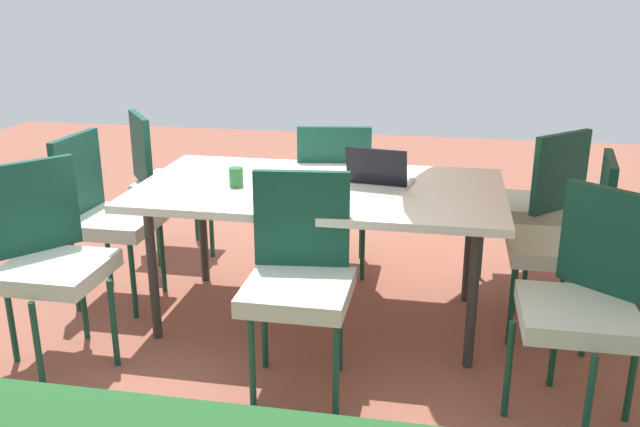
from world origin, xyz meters
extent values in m
cube|color=#935442|center=(0.00, 0.00, -0.01)|extent=(10.00, 10.00, 0.02)
cube|color=white|center=(0.00, 0.00, 0.75)|extent=(1.90, 1.05, 0.04)
cylinder|color=#333333|center=(-0.80, -0.38, 0.36)|extent=(0.05, 0.05, 0.73)
cylinder|color=#333333|center=(0.80, -0.38, 0.36)|extent=(0.05, 0.05, 0.73)
cylinder|color=#333333|center=(-0.80, 0.38, 0.36)|extent=(0.05, 0.05, 0.73)
cylinder|color=#333333|center=(0.80, 0.38, 0.36)|extent=(0.05, 0.05, 0.73)
cylinder|color=black|center=(-1.70, -0.24, 0.03)|extent=(0.44, 0.44, 0.06)
cube|color=silver|center=(1.14, -0.80, 0.49)|extent=(0.46, 0.46, 0.08)
cube|color=#144738|center=(1.31, -0.67, 0.76)|extent=(0.29, 0.37, 0.45)
cylinder|color=#144738|center=(0.89, -0.76, 0.23)|extent=(0.03, 0.03, 0.45)
cylinder|color=#144738|center=(1.10, -1.05, 0.23)|extent=(0.03, 0.03, 0.45)
cylinder|color=#144738|center=(1.18, -0.55, 0.23)|extent=(0.03, 0.03, 0.45)
cylinder|color=#144738|center=(1.39, -0.83, 0.23)|extent=(0.03, 0.03, 0.45)
cube|color=silver|center=(-0.03, 0.72, 0.49)|extent=(0.46, 0.46, 0.08)
cube|color=#144738|center=(-0.01, 0.51, 0.76)|extent=(0.44, 0.09, 0.45)
cylinder|color=#144738|center=(0.12, 0.92, 0.23)|extent=(0.03, 0.03, 0.45)
cylinder|color=#144738|center=(-0.23, 0.88, 0.23)|extent=(0.03, 0.03, 0.45)
cylinder|color=#144738|center=(0.16, 0.56, 0.23)|extent=(0.03, 0.03, 0.45)
cylinder|color=#144738|center=(-0.19, 0.52, 0.23)|extent=(0.03, 0.03, 0.45)
cube|color=silver|center=(0.04, -0.72, 0.49)|extent=(0.46, 0.46, 0.08)
cube|color=#144738|center=(0.01, -0.51, 0.76)|extent=(0.44, 0.10, 0.45)
cylinder|color=#144738|center=(-0.11, -0.92, 0.23)|extent=(0.03, 0.03, 0.45)
cylinder|color=#144738|center=(0.24, -0.87, 0.23)|extent=(0.03, 0.03, 0.45)
cylinder|color=#144738|center=(-0.16, -0.56, 0.23)|extent=(0.03, 0.03, 0.45)
cylinder|color=#144738|center=(0.19, -0.51, 0.23)|extent=(0.03, 0.03, 0.45)
cube|color=silver|center=(-1.20, 0.73, 0.49)|extent=(0.46, 0.46, 0.08)
cube|color=#144738|center=(-1.33, 0.57, 0.76)|extent=(0.37, 0.30, 0.45)
cylinder|color=#144738|center=(-0.95, 0.76, 0.23)|extent=(0.03, 0.03, 0.45)
cylinder|color=#144738|center=(-1.23, 0.99, 0.23)|extent=(0.03, 0.03, 0.45)
cylinder|color=#144738|center=(-1.17, 0.48, 0.23)|extent=(0.03, 0.03, 0.45)
cylinder|color=#144738|center=(-1.46, 0.71, 0.23)|extent=(0.03, 0.03, 0.45)
cube|color=silver|center=(-1.14, -0.72, 0.49)|extent=(0.46, 0.46, 0.08)
cube|color=#144738|center=(-1.29, -0.57, 0.76)|extent=(0.34, 0.33, 0.45)
cylinder|color=#144738|center=(-1.15, -0.97, 0.23)|extent=(0.03, 0.03, 0.45)
cylinder|color=#144738|center=(-0.89, -0.72, 0.23)|extent=(0.03, 0.03, 0.45)
cylinder|color=#144738|center=(-1.40, -0.71, 0.23)|extent=(0.03, 0.03, 0.45)
cylinder|color=#144738|center=(-1.14, -0.46, 0.23)|extent=(0.03, 0.03, 0.45)
cube|color=silver|center=(1.18, 0.00, 0.49)|extent=(0.46, 0.46, 0.08)
cube|color=#144738|center=(1.39, -0.01, 0.76)|extent=(0.06, 0.44, 0.45)
cylinder|color=#144738|center=(1.01, 0.19, 0.23)|extent=(0.03, 0.03, 0.45)
cylinder|color=#144738|center=(0.99, -0.17, 0.23)|extent=(0.03, 0.03, 0.45)
cylinder|color=#144738|center=(1.37, 0.17, 0.23)|extent=(0.03, 0.03, 0.45)
cylinder|color=#144738|center=(1.35, -0.19, 0.23)|extent=(0.03, 0.03, 0.45)
cube|color=silver|center=(-1.21, -0.03, 0.49)|extent=(0.46, 0.46, 0.08)
cube|color=#144738|center=(-1.42, 0.00, 0.76)|extent=(0.10, 0.44, 0.45)
cylinder|color=#144738|center=(-1.06, -0.23, 0.23)|extent=(0.03, 0.03, 0.45)
cylinder|color=#144738|center=(-1.01, 0.12, 0.23)|extent=(0.03, 0.03, 0.45)
cylinder|color=#144738|center=(-1.42, -0.19, 0.23)|extent=(0.03, 0.03, 0.45)
cylinder|color=#144738|center=(-1.37, 0.17, 0.23)|extent=(0.03, 0.03, 0.45)
cube|color=silver|center=(1.13, 0.71, 0.49)|extent=(0.46, 0.46, 0.08)
cube|color=#144738|center=(1.30, 0.58, 0.76)|extent=(0.30, 0.37, 0.45)
cylinder|color=#144738|center=(1.11, 0.96, 0.23)|extent=(0.03, 0.03, 0.45)
cylinder|color=#144738|center=(0.88, 0.68, 0.23)|extent=(0.03, 0.03, 0.45)
cylinder|color=#144738|center=(1.39, 0.74, 0.23)|extent=(0.03, 0.03, 0.45)
cylinder|color=#144738|center=(1.16, 0.45, 0.23)|extent=(0.03, 0.03, 0.45)
cube|color=#B7B7BC|center=(-0.31, -0.11, 0.77)|extent=(0.35, 0.27, 0.02)
cube|color=black|center=(-0.29, 0.00, 0.88)|extent=(0.32, 0.10, 0.20)
cylinder|color=#286B33|center=(0.43, 0.10, 0.82)|extent=(0.07, 0.07, 0.10)
camera|label=1|loc=(-0.63, 3.41, 1.76)|focal=38.60mm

